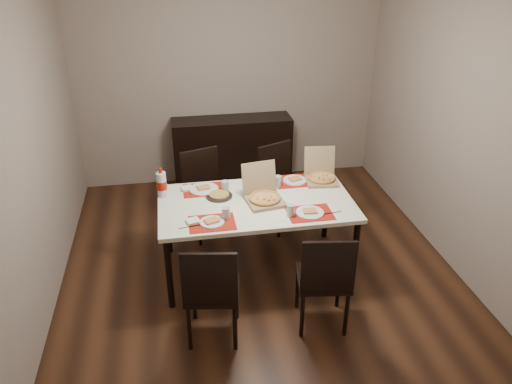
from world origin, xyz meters
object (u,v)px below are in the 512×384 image
at_px(dining_table, 256,208).
at_px(chair_far_left, 205,189).
at_px(dip_bowl, 263,190).
at_px(chair_near_left, 212,289).
at_px(sideboard, 232,152).
at_px(pizza_box_center, 264,196).
at_px(chair_far_right, 280,182).
at_px(chair_near_right, 324,277).
at_px(soda_bottle, 162,184).

relative_size(dining_table, chair_far_left, 1.94).
bearing_deg(dip_bowl, chair_far_left, 129.74).
bearing_deg(chair_near_left, dip_bowl, 60.94).
xyz_separation_m(sideboard, pizza_box_center, (0.05, -1.91, 0.35)).
bearing_deg(chair_far_right, pizza_box_center, -112.60).
xyz_separation_m(chair_near_right, chair_far_right, (0.02, 1.74, 0.00)).
relative_size(chair_near_left, dip_bowl, 7.65).
distance_m(chair_near_right, pizza_box_center, 1.02).
bearing_deg(chair_far_right, dip_bowl, -116.38).
bearing_deg(chair_near_right, chair_near_left, 179.62).
bearing_deg(chair_near_left, soda_bottle, 106.19).
relative_size(chair_far_left, soda_bottle, 3.22).
distance_m(chair_near_right, chair_far_right, 1.74).
xyz_separation_m(chair_near_left, soda_bottle, (-0.34, 1.18, 0.36)).
distance_m(chair_far_left, soda_bottle, 0.78).
distance_m(dip_bowl, soda_bottle, 0.96).
height_order(chair_near_left, chair_near_right, same).
relative_size(chair_far_left, pizza_box_center, 2.26).
bearing_deg(chair_far_left, sideboard, 68.03).
distance_m(dining_table, chair_far_left, 0.92).
bearing_deg(dining_table, soda_bottle, 162.81).
bearing_deg(dining_table, chair_near_left, -119.29).
height_order(dining_table, dip_bowl, dip_bowl).
bearing_deg(sideboard, dining_table, -90.79).
relative_size(chair_near_left, pizza_box_center, 2.26).
relative_size(chair_far_right, dip_bowl, 7.65).
relative_size(dining_table, chair_far_right, 1.94).
xyz_separation_m(pizza_box_center, dip_bowl, (0.03, 0.18, -0.04)).
height_order(sideboard, pizza_box_center, pizza_box_center).
relative_size(pizza_box_center, dip_bowl, 3.38).
relative_size(chair_near_left, chair_far_left, 1.00).
xyz_separation_m(dining_table, chair_far_left, (-0.42, 0.80, -0.17)).
bearing_deg(dining_table, sideboard, 89.21).
bearing_deg(pizza_box_center, dip_bowl, 82.10).
relative_size(chair_near_right, chair_far_left, 1.00).
height_order(sideboard, chair_far_right, chair_far_right).
bearing_deg(dip_bowl, chair_near_right, -74.74).
height_order(chair_far_right, pizza_box_center, pizza_box_center).
distance_m(sideboard, chair_far_right, 1.15).
relative_size(dining_table, chair_near_right, 1.94).
distance_m(sideboard, pizza_box_center, 1.94).
xyz_separation_m(chair_far_right, soda_bottle, (-1.27, -0.56, 0.36)).
distance_m(sideboard, chair_near_left, 2.87).
bearing_deg(soda_bottle, dip_bowl, -4.86).
distance_m(chair_far_left, dip_bowl, 0.85).
bearing_deg(dining_table, chair_far_right, 63.29).
relative_size(sideboard, chair_near_left, 1.61).
distance_m(sideboard, chair_near_right, 2.85).
xyz_separation_m(dining_table, chair_far_right, (0.41, 0.82, -0.17)).
height_order(chair_near_right, pizza_box_center, pizza_box_center).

